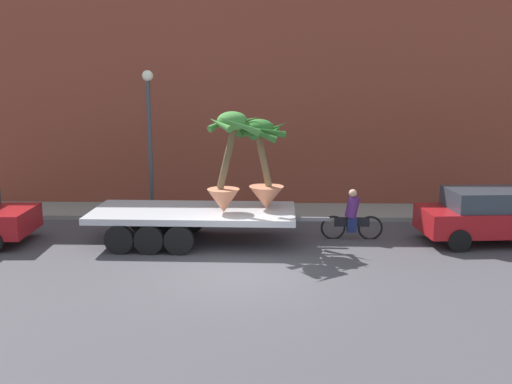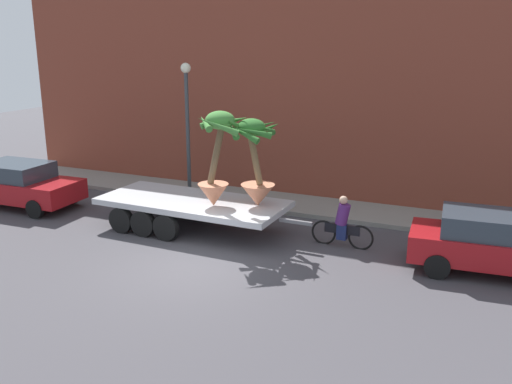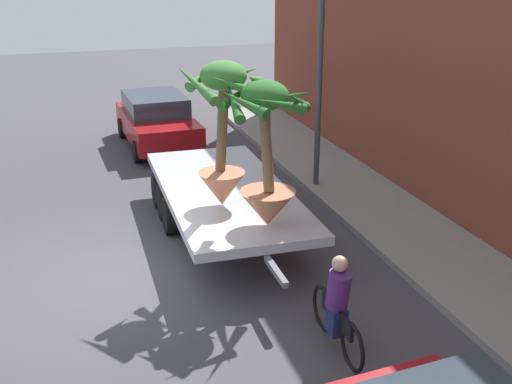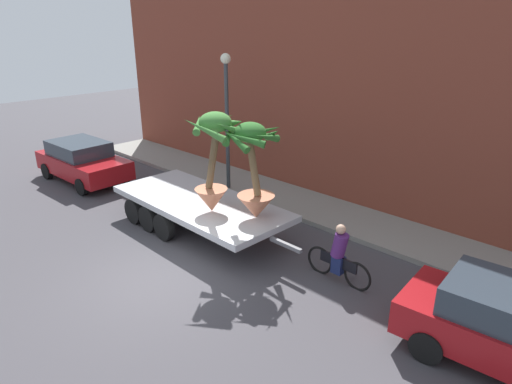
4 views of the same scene
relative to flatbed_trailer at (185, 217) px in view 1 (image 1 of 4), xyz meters
The scene contains 9 objects.
ground_plane 3.12m from the flatbed_trailer, 54.74° to the right, with size 60.00×60.00×0.00m, color #423F44.
sidewalk 4.09m from the flatbed_trailer, 64.35° to the left, with size 24.00×2.20×0.15m, color gray.
building_facade 6.63m from the flatbed_trailer, 71.89° to the left, with size 24.00×1.20×8.62m, color brown.
flatbed_trailer is the anchor object (origin of this frame).
potted_palm_rear 2.73m from the flatbed_trailer, ahead, with size 1.73×1.73×2.60m.
potted_palm_middle 2.14m from the flatbed_trailer, 13.47° to the right, with size 1.54×1.71×2.84m.
cyclist 4.92m from the flatbed_trailer, ahead, with size 1.84×0.35×1.54m.
parked_car 8.94m from the flatbed_trailer, ahead, with size 4.40×2.12×1.58m.
street_lamp 4.06m from the flatbed_trailer, 118.87° to the left, with size 0.36×0.36×4.83m.
Camera 1 is at (0.69, -13.24, 4.66)m, focal length 39.27 mm.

